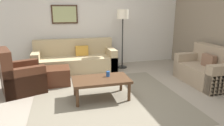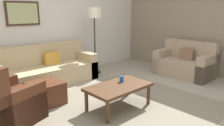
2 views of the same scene
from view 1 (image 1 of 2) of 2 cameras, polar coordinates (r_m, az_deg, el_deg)
The scene contains 11 objects.
ground_plane at distance 4.06m, azimuth -1.15°, elevation -9.88°, with size 8.00×8.00×0.00m, color gray.
rear_partition at distance 6.25m, azimuth -7.01°, elevation 12.06°, with size 6.00×0.12×2.80m, color silver.
area_rug at distance 4.06m, azimuth -1.15°, elevation -9.83°, with size 2.87×2.74×0.01m, color #756E5D.
couch_main at distance 5.87m, azimuth -10.45°, elevation 0.83°, with size 2.26×0.90×0.88m.
couch_loveseat at distance 5.26m, azimuth 25.54°, elevation -2.00°, with size 0.80×1.38×0.88m.
armchair_leather at distance 4.67m, azimuth -24.98°, elevation -3.92°, with size 1.01×1.01×0.95m.
ottoman at distance 4.87m, azimuth -15.23°, elevation -3.58°, with size 0.56×0.56×0.40m, color #4C2819.
coffee_table at distance 3.93m, azimuth -3.13°, elevation -5.14°, with size 1.10×0.64×0.41m.
cup at distance 4.01m, azimuth -1.15°, elevation -3.12°, with size 0.07×0.07×0.10m, color #1E478C.
lamp_standing at distance 5.86m, azimuth 3.07°, elevation 12.05°, with size 0.32×0.32×1.71m.
framed_artwork at distance 6.10m, azimuth -13.32°, elevation 13.33°, with size 0.74×0.04×0.52m.
Camera 1 is at (-0.87, -3.58, 1.71)m, focal length 32.14 mm.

